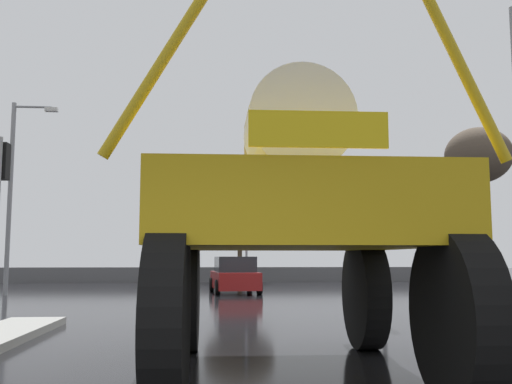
% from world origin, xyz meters
% --- Properties ---
extents(ground_plane, '(120.00, 120.00, 0.00)m').
position_xyz_m(ground_plane, '(0.00, 18.00, 0.00)').
color(ground_plane, black).
extents(oversize_sprayer, '(4.22, 5.46, 4.58)m').
position_xyz_m(oversize_sprayer, '(1.14, 4.93, 1.94)').
color(oversize_sprayer, black).
rests_on(oversize_sprayer, ground).
extents(sedan_ahead, '(2.13, 4.22, 1.52)m').
position_xyz_m(sedan_ahead, '(1.20, 22.07, 0.71)').
color(sedan_ahead, maroon).
rests_on(sedan_ahead, ground).
extents(traffic_signal_near_left, '(0.24, 0.54, 4.17)m').
position_xyz_m(traffic_signal_near_left, '(-4.61, 10.67, 3.04)').
color(traffic_signal_near_left, gray).
rests_on(traffic_signal_near_left, ground).
extents(traffic_signal_near_right, '(0.24, 0.54, 3.79)m').
position_xyz_m(traffic_signal_near_right, '(4.10, 10.67, 2.77)').
color(traffic_signal_near_right, gray).
rests_on(traffic_signal_near_right, ground).
extents(traffic_signal_far_left, '(0.24, 0.55, 4.19)m').
position_xyz_m(traffic_signal_far_left, '(1.98, 26.29, 3.06)').
color(traffic_signal_far_left, gray).
rests_on(traffic_signal_far_left, ground).
extents(traffic_signal_far_right, '(0.24, 0.55, 3.59)m').
position_xyz_m(traffic_signal_far_right, '(-1.98, 26.30, 2.62)').
color(traffic_signal_far_right, gray).
rests_on(traffic_signal_far_right, ground).
extents(streetlight_far_left, '(1.83, 0.24, 7.76)m').
position_xyz_m(streetlight_far_left, '(-7.74, 21.12, 4.32)').
color(streetlight_far_left, gray).
rests_on(streetlight_far_left, ground).
extents(bare_tree_right, '(2.51, 2.51, 6.43)m').
position_xyz_m(bare_tree_right, '(10.34, 18.32, 5.30)').
color(bare_tree_right, '#473828').
rests_on(bare_tree_right, ground).
extents(bare_tree_far_center, '(4.30, 4.30, 6.44)m').
position_xyz_m(bare_tree_far_center, '(2.03, 32.86, 4.60)').
color(bare_tree_far_center, '#473828').
rests_on(bare_tree_far_center, ground).
extents(roadside_barrier, '(26.18, 0.24, 0.90)m').
position_xyz_m(roadside_barrier, '(0.00, 32.94, 0.45)').
color(roadside_barrier, '#59595B').
rests_on(roadside_barrier, ground).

